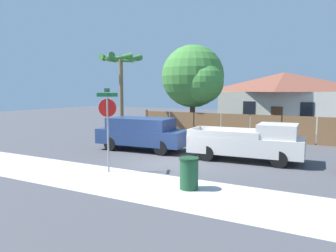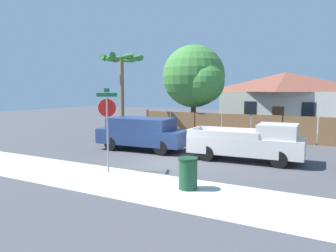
# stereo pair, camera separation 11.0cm
# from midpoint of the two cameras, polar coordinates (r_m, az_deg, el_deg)

# --- Properties ---
(ground_plane) EXTENTS (80.00, 80.00, 0.00)m
(ground_plane) POSITION_cam_midpoint_polar(r_m,az_deg,el_deg) (15.00, 0.05, -6.41)
(ground_plane) COLOR #47474C
(sidewalk_strip) EXTENTS (36.00, 3.20, 0.01)m
(sidewalk_strip) POSITION_cam_midpoint_polar(r_m,az_deg,el_deg) (12.06, -8.25, -9.62)
(sidewalk_strip) COLOR beige
(sidewalk_strip) RESTS_ON ground
(wooden_fence) EXTENTS (16.16, 0.12, 1.81)m
(wooden_fence) POSITION_cam_midpoint_polar(r_m,az_deg,el_deg) (22.16, 13.92, -0.23)
(wooden_fence) COLOR brown
(wooden_fence) RESTS_ON ground
(house) EXTENTS (10.64, 6.33, 4.82)m
(house) POSITION_cam_midpoint_polar(r_m,az_deg,el_deg) (30.15, 19.37, 4.40)
(house) COLOR beige
(house) RESTS_ON ground
(oak_tree) EXTENTS (4.93, 4.70, 6.68)m
(oak_tree) POSITION_cam_midpoint_polar(r_m,az_deg,el_deg) (24.84, 4.56, 8.39)
(oak_tree) COLOR brown
(oak_tree) RESTS_ON ground
(palm_tree) EXTENTS (2.84, 3.05, 5.78)m
(palm_tree) POSITION_cam_midpoint_polar(r_m,az_deg,el_deg) (23.27, -8.35, 10.34)
(palm_tree) COLOR brown
(palm_tree) RESTS_ON ground
(red_suv) EXTENTS (5.08, 2.30, 1.78)m
(red_suv) POSITION_cam_midpoint_polar(r_m,az_deg,el_deg) (18.00, -4.65, -1.16)
(red_suv) COLOR navy
(red_suv) RESTS_ON ground
(orange_pickup) EXTENTS (5.29, 2.18, 1.79)m
(orange_pickup) POSITION_cam_midpoint_polar(r_m,az_deg,el_deg) (15.63, 13.94, -2.83)
(orange_pickup) COLOR silver
(orange_pickup) RESTS_ON ground
(stop_sign) EXTENTS (0.77, 0.70, 3.36)m
(stop_sign) POSITION_cam_midpoint_polar(r_m,az_deg,el_deg) (13.20, -10.71, 1.78)
(stop_sign) COLOR gray
(stop_sign) RESTS_ON ground
(trash_bin) EXTENTS (0.66, 0.66, 1.07)m
(trash_bin) POSITION_cam_midpoint_polar(r_m,az_deg,el_deg) (11.02, 3.39, -8.20)
(trash_bin) COLOR #1E4C2D
(trash_bin) RESTS_ON ground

